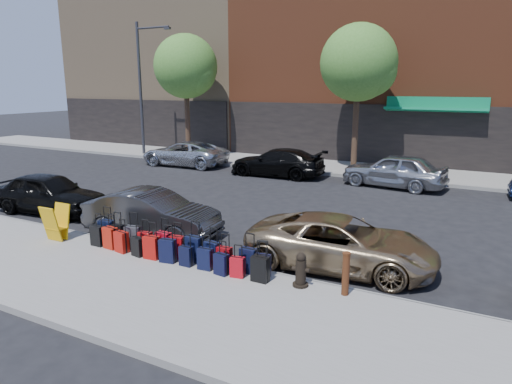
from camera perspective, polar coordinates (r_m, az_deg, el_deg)
The scene contains 40 objects.
ground at distance 15.87m, azimuth 0.76°, elevation -3.08°, with size 120.00×120.00×0.00m, color black.
sidewalk_near at distance 10.82m, azimuth -15.39°, elevation -11.22°, with size 60.00×4.00×0.15m, color gray.
sidewalk_far at distance 24.95m, azimuth 11.26°, elevation 2.90°, with size 60.00×4.00×0.15m, color gray.
curb_near at distance 12.23m, azimuth -8.90°, elevation -7.95°, with size 60.00×0.08×0.15m, color gray.
curb_far at distance 23.05m, azimuth 9.81°, elevation 2.11°, with size 60.00×0.08×0.15m, color gray.
building_left at distance 39.15m, azimuth -8.64°, elevation 18.32°, with size 15.00×12.12×16.00m.
tree_left at distance 28.53m, azimuth -8.54°, elevation 15.06°, with size 3.80×3.80×7.27m.
tree_center at distance 23.92m, azimuth 13.02°, elevation 15.23°, with size 3.80×3.80×7.27m.
streetlight at distance 29.81m, azimuth -14.01°, elevation 13.29°, with size 2.59×0.18×8.00m.
suitcase_front_0 at distance 13.44m, azimuth -18.14°, elevation -4.71°, with size 0.45×0.28×1.03m.
suitcase_front_1 at distance 13.21m, azimuth -16.95°, elevation -5.09°, with size 0.41×0.26×0.92m.
suitcase_front_2 at distance 12.73m, azimuth -15.09°, elevation -5.53°, with size 0.45×0.30×1.01m.
suitcase_front_3 at distance 12.45m, azimuth -13.68°, elevation -6.08°, with size 0.39×0.26×0.87m.
suitcase_front_4 at distance 12.12m, azimuth -11.46°, elevation -6.33°, with size 0.42×0.25×0.98m.
suitcase_front_5 at distance 11.85m, azimuth -9.81°, elevation -6.81°, with size 0.40×0.24×0.94m.
suitcase_front_6 at distance 11.56m, azimuth -7.73°, elevation -7.06°, with size 0.44×0.25×1.04m.
suitcase_front_7 at distance 11.30m, azimuth -5.49°, elevation -7.65°, with size 0.42×0.27×0.95m.
suitcase_front_8 at distance 11.09m, azimuth -3.97°, elevation -8.19°, with size 0.37×0.22×0.86m.
suitcase_front_9 at distance 10.81m, azimuth -0.94°, elevation -8.55°, with size 0.41×0.23×0.96m.
suitcase_front_10 at distance 10.61m, azimuth 0.82°, elevation -9.17°, with size 0.38×0.24×0.87m.
suitcase_back_0 at distance 13.29m, azimuth -19.18°, elevation -5.18°, with size 0.38×0.22×0.90m.
suitcase_back_1 at distance 12.96m, azimuth -17.74°, elevation -5.48°, with size 0.42×0.27×0.95m.
suitcase_back_2 at distance 12.60m, azimuth -16.46°, elevation -6.00°, with size 0.41×0.28×0.90m.
suitcase_back_3 at distance 12.22m, azimuth -14.56°, elevation -6.61°, with size 0.37×0.25×0.81m.
suitcase_back_4 at distance 11.94m, azimuth -12.91°, elevation -6.77°, with size 0.41×0.26×0.95m.
suitcase_back_5 at distance 11.64m, azimuth -10.97°, elevation -7.21°, with size 0.43×0.29×0.95m.
suitcase_back_6 at distance 11.36m, azimuth -8.72°, elevation -7.91°, with size 0.33×0.20×0.79m.
suitcase_back_7 at distance 11.07m, azimuth -6.36°, elevation -8.30°, with size 0.37×0.23×0.85m.
suitcase_back_8 at distance 10.75m, azimuth -4.35°, elevation -8.98°, with size 0.37×0.24×0.82m.
suitcase_back_9 at distance 10.61m, azimuth -2.34°, elevation -9.35°, with size 0.35×0.23×0.77m.
suitcase_back_10 at distance 10.37m, azimuth 0.54°, elevation -9.60°, with size 0.40×0.23×0.94m.
fire_hydrant at distance 10.16m, azimuth 5.62°, elevation -9.76°, with size 0.40×0.35×0.78m.
bollard at distance 9.85m, azimuth 11.16°, elevation -9.92°, with size 0.17×0.17×0.94m.
display_rack at distance 14.13m, azimuth -23.71°, elevation -3.56°, with size 0.58×0.64×1.01m.
car_near_0 at distance 17.73m, azimuth -24.43°, elevation -0.13°, with size 1.70×4.22×1.44m, color black.
car_near_1 at distance 14.08m, azimuth -12.88°, elevation -2.65°, with size 1.46×4.17×1.38m, color #323235.
car_near_2 at distance 11.56m, azimuth 10.59°, elevation -6.27°, with size 2.15×4.66×1.30m, color tan.
car_far_0 at distance 26.05m, azimuth -8.93°, elevation 4.79°, with size 2.28×4.94×1.37m, color silver.
car_far_1 at distance 22.75m, azimuth 2.64°, elevation 3.72°, with size 1.94×4.76×1.38m, color black.
car_far_2 at distance 21.13m, azimuth 16.88°, elevation 2.61°, with size 1.80×4.48×1.52m, color #B2B4B9.
Camera 1 is at (6.90, -13.57, 4.48)m, focal length 32.00 mm.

